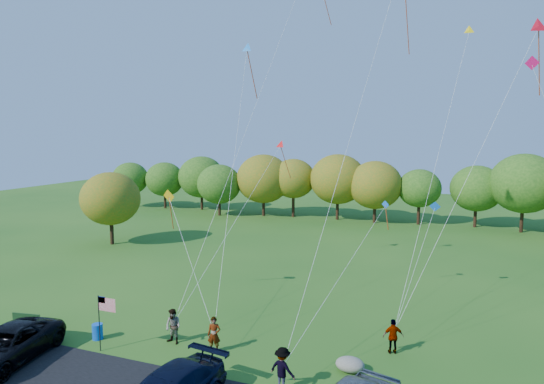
{
  "coord_description": "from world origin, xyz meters",
  "views": [
    {
      "loc": [
        8.93,
        -18.68,
        10.68
      ],
      "look_at": [
        -0.79,
        6.0,
        7.39
      ],
      "focal_mm": 32.0,
      "sensor_mm": 36.0,
      "label": 1
    }
  ],
  "objects_px": {
    "minivan_dark": "(7,345)",
    "flyer_a": "(214,335)",
    "flyer_c": "(283,369)",
    "trash_barrel": "(98,332)",
    "flyer_b": "(173,326)",
    "flyer_d": "(393,336)",
    "park_bench": "(27,321)"
  },
  "relations": [
    {
      "from": "minivan_dark",
      "to": "park_bench",
      "type": "xyz_separation_m",
      "value": [
        -2.32,
        3.22,
        -0.36
      ]
    },
    {
      "from": "flyer_a",
      "to": "park_bench",
      "type": "distance_m",
      "value": 10.83
    },
    {
      "from": "minivan_dark",
      "to": "flyer_a",
      "type": "relative_size",
      "value": 3.24
    },
    {
      "from": "flyer_a",
      "to": "park_bench",
      "type": "bearing_deg",
      "value": 171.21
    },
    {
      "from": "flyer_b",
      "to": "park_bench",
      "type": "xyz_separation_m",
      "value": [
        -8.34,
        -1.43,
        -0.4
      ]
    },
    {
      "from": "minivan_dark",
      "to": "flyer_a",
      "type": "xyz_separation_m",
      "value": [
        8.41,
        4.53,
        0.03
      ]
    },
    {
      "from": "flyer_a",
      "to": "flyer_c",
      "type": "relative_size",
      "value": 0.97
    },
    {
      "from": "park_bench",
      "to": "trash_barrel",
      "type": "bearing_deg",
      "value": -3.68
    },
    {
      "from": "trash_barrel",
      "to": "flyer_b",
      "type": "bearing_deg",
      "value": 14.16
    },
    {
      "from": "flyer_b",
      "to": "flyer_c",
      "type": "bearing_deg",
      "value": -7.45
    },
    {
      "from": "flyer_a",
      "to": "flyer_b",
      "type": "bearing_deg",
      "value": 161.57
    },
    {
      "from": "minivan_dark",
      "to": "flyer_c",
      "type": "xyz_separation_m",
      "value": [
        12.72,
        2.5,
        0.06
      ]
    },
    {
      "from": "flyer_a",
      "to": "flyer_d",
      "type": "xyz_separation_m",
      "value": [
        8.13,
        3.08,
        -0.03
      ]
    },
    {
      "from": "flyer_b",
      "to": "flyer_d",
      "type": "distance_m",
      "value": 10.95
    },
    {
      "from": "minivan_dark",
      "to": "park_bench",
      "type": "distance_m",
      "value": 3.99
    },
    {
      "from": "flyer_a",
      "to": "trash_barrel",
      "type": "height_order",
      "value": "flyer_a"
    },
    {
      "from": "flyer_b",
      "to": "flyer_d",
      "type": "bearing_deg",
      "value": 26.06
    },
    {
      "from": "flyer_b",
      "to": "flyer_c",
      "type": "height_order",
      "value": "flyer_c"
    },
    {
      "from": "flyer_a",
      "to": "trash_barrel",
      "type": "distance_m",
      "value": 6.43
    },
    {
      "from": "minivan_dark",
      "to": "trash_barrel",
      "type": "relative_size",
      "value": 7.12
    },
    {
      "from": "flyer_a",
      "to": "trash_barrel",
      "type": "xyz_separation_m",
      "value": [
        -6.35,
        -0.89,
        -0.48
      ]
    },
    {
      "from": "minivan_dark",
      "to": "trash_barrel",
      "type": "xyz_separation_m",
      "value": [
        2.06,
        3.65,
        -0.45
      ]
    },
    {
      "from": "flyer_d",
      "to": "minivan_dark",
      "type": "bearing_deg",
      "value": 3.86
    },
    {
      "from": "minivan_dark",
      "to": "trash_barrel",
      "type": "distance_m",
      "value": 4.22
    },
    {
      "from": "park_bench",
      "to": "flyer_c",
      "type": "bearing_deg",
      "value": -12.0
    },
    {
      "from": "flyer_a",
      "to": "flyer_c",
      "type": "xyz_separation_m",
      "value": [
        4.3,
        -2.03,
        0.03
      ]
    },
    {
      "from": "minivan_dark",
      "to": "flyer_b",
      "type": "distance_m",
      "value": 7.6
    },
    {
      "from": "flyer_a",
      "to": "flyer_d",
      "type": "distance_m",
      "value": 8.7
    },
    {
      "from": "flyer_d",
      "to": "park_bench",
      "type": "xyz_separation_m",
      "value": [
        -18.87,
        -4.4,
        -0.36
      ]
    },
    {
      "from": "park_bench",
      "to": "minivan_dark",
      "type": "bearing_deg",
      "value": -63.43
    },
    {
      "from": "flyer_b",
      "to": "trash_barrel",
      "type": "distance_m",
      "value": 4.11
    },
    {
      "from": "flyer_a",
      "to": "flyer_b",
      "type": "distance_m",
      "value": 2.4
    }
  ]
}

